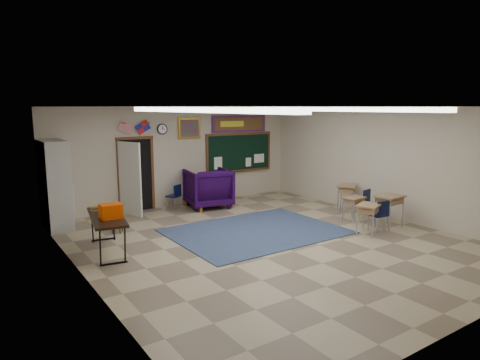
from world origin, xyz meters
TOP-DOWN VIEW (x-y plane):
  - floor at (0.00, 0.00)m, footprint 9.00×9.00m
  - back_wall at (0.00, 4.50)m, footprint 8.00×0.04m
  - front_wall at (0.00, -4.50)m, footprint 8.00×0.04m
  - left_wall at (-4.00, 0.00)m, footprint 0.04×9.00m
  - right_wall at (4.00, 0.00)m, footprint 0.04×9.00m
  - ceiling at (0.00, 0.00)m, footprint 8.00×9.00m
  - area_rug at (0.20, 0.80)m, footprint 4.00×3.00m
  - fluorescent_strips at (0.00, 0.00)m, footprint 3.86×6.00m
  - doorway at (-1.50, 4.35)m, footprint 1.10×0.89m
  - chalkboard at (2.20, 4.46)m, footprint 2.55×0.14m
  - bulletin_board at (2.20, 4.47)m, footprint 2.10×0.05m
  - framed_art_print at (0.35, 4.47)m, footprint 0.75×0.05m
  - wall_clock at (-0.55, 4.47)m, footprint 0.32×0.05m
  - wall_flags at (-1.40, 4.44)m, footprint 1.16×0.06m
  - storage_cabinet at (-3.71, 3.85)m, footprint 0.59×1.25m
  - wingback_armchair at (0.56, 3.73)m, footprint 1.45×1.48m
  - student_chair_reading at (-0.43, 4.08)m, footprint 0.50×0.50m
  - student_chair_desk_a at (2.67, -0.84)m, footprint 0.44×0.44m
  - student_chair_desk_b at (3.46, -0.03)m, footprint 0.47×0.47m
  - student_desk_front_left at (2.84, 0.07)m, footprint 0.60×0.48m
  - student_desk_front_right at (3.50, 0.90)m, footprint 0.84×0.80m
  - student_desk_back_left at (2.26, -0.89)m, footprint 0.74×0.66m
  - student_desk_back_right at (3.18, -0.78)m, footprint 0.72×0.56m
  - folding_table at (-3.22, 1.37)m, footprint 0.95×1.95m
  - wooden_stool at (-2.61, 2.62)m, footprint 0.33×0.33m

SIDE VIEW (x-z plane):
  - floor at x=0.00m, z-range 0.00..0.00m
  - area_rug at x=0.20m, z-range 0.00..0.02m
  - wooden_stool at x=-2.61m, z-range 0.01..0.60m
  - student_chair_reading at x=-0.43m, z-range 0.00..0.74m
  - student_desk_front_left at x=2.84m, z-range 0.04..0.71m
  - student_chair_desk_a at x=2.67m, z-range 0.00..0.79m
  - student_chair_desk_b at x=3.46m, z-range 0.00..0.80m
  - student_desk_back_left at x=2.26m, z-range 0.04..0.77m
  - folding_table at x=-3.22m, z-range -0.11..0.96m
  - student_desk_front_right at x=3.50m, z-range 0.05..0.86m
  - student_desk_back_right at x=3.18m, z-range 0.05..0.87m
  - wingback_armchair at x=0.56m, z-range 0.00..1.16m
  - doorway at x=-1.50m, z-range -0.02..2.14m
  - storage_cabinet at x=-3.71m, z-range 0.00..2.20m
  - chalkboard at x=2.20m, z-range 0.81..2.11m
  - back_wall at x=0.00m, z-range 0.00..3.00m
  - front_wall at x=0.00m, z-range 0.00..3.00m
  - left_wall at x=-4.00m, z-range 0.00..3.00m
  - right_wall at x=4.00m, z-range 0.00..3.00m
  - framed_art_print at x=0.35m, z-range 2.02..2.67m
  - wall_clock at x=-0.55m, z-range 2.19..2.51m
  - bulletin_board at x=2.20m, z-range 2.18..2.73m
  - wall_flags at x=-1.40m, z-range 2.13..2.83m
  - fluorescent_strips at x=0.00m, z-range 2.89..2.99m
  - ceiling at x=0.00m, z-range 2.98..3.02m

